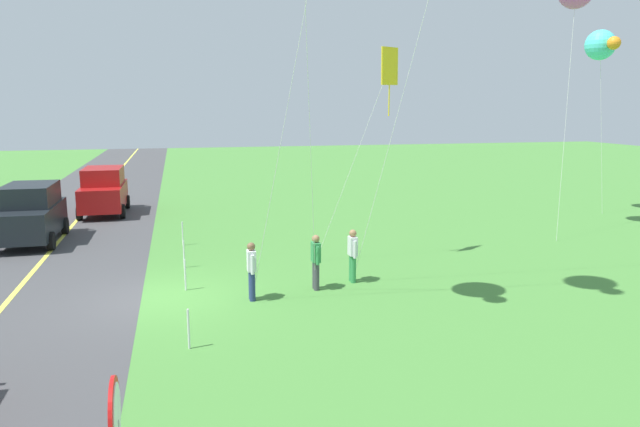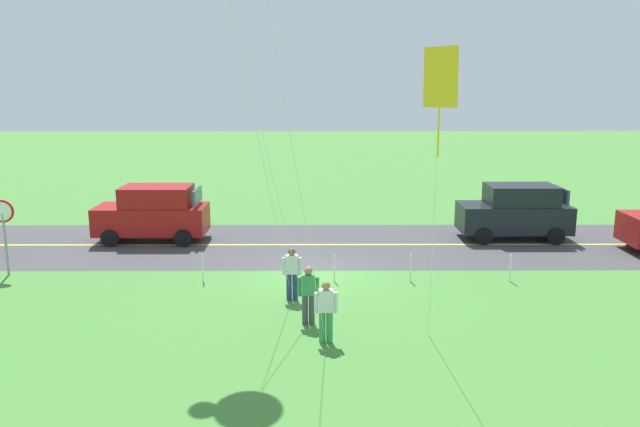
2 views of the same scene
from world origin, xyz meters
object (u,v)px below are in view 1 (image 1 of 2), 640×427
car_parked_west_far (104,190)px  person_adult_near (353,254)px  person_child_watcher (316,260)px  kite_orange_near (601,45)px  car_parked_west_near (30,213)px  kite_purple_back (389,70)px  person_adult_companion (252,269)px

car_parked_west_far → person_adult_near: car_parked_west_far is taller
person_child_watcher → kite_orange_near: bearing=-91.6°
kite_orange_near → person_child_watcher: bearing=-61.0°
kite_orange_near → person_adult_near: bearing=-60.3°
car_parked_west_near → person_adult_near: size_ratio=2.75×
car_parked_west_near → kite_orange_near: kite_orange_near is taller
kite_orange_near → kite_purple_back: (6.07, -12.75, -1.66)m
person_adult_companion → person_child_watcher: size_ratio=1.00×
person_child_watcher → person_adult_near: bearing=-100.6°
car_parked_west_far → person_child_watcher: size_ratio=2.75×
kite_purple_back → person_adult_near: bearing=-39.4°
person_adult_companion → person_child_watcher: (-0.51, 1.90, 0.00)m
car_parked_west_far → person_adult_near: (13.73, 8.49, -0.29)m
car_parked_west_near → person_adult_companion: (8.84, 7.38, -0.29)m
person_adult_near → kite_orange_near: 18.27m
person_adult_near → kite_purple_back: 6.22m
car_parked_west_near → person_child_watcher: (8.33, 9.28, -0.29)m
car_parked_west_near → person_child_watcher: bearing=48.1°
car_parked_west_near → person_adult_companion: 11.52m
car_parked_west_far → car_parked_west_near: 6.18m
person_adult_companion → kite_orange_near: (-9.29, 17.74, 7.15)m
person_adult_near → kite_orange_near: bearing=48.5°
car_parked_west_far → person_child_watcher: (14.17, 7.26, -0.29)m
car_parked_west_near → kite_orange_near: (-0.45, 25.12, 6.86)m
person_adult_companion → car_parked_west_far: bearing=38.9°
person_child_watcher → kite_purple_back: kite_purple_back is taller
person_adult_companion → kite_purple_back: kite_purple_back is taller
person_child_watcher → car_parked_west_near: bearing=17.4°
person_adult_companion → kite_purple_back: (-3.21, 4.99, 5.49)m
person_adult_companion → kite_purple_back: bearing=-38.3°
person_child_watcher → kite_orange_near: 19.47m
car_parked_west_far → kite_purple_back: kite_purple_back is taller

